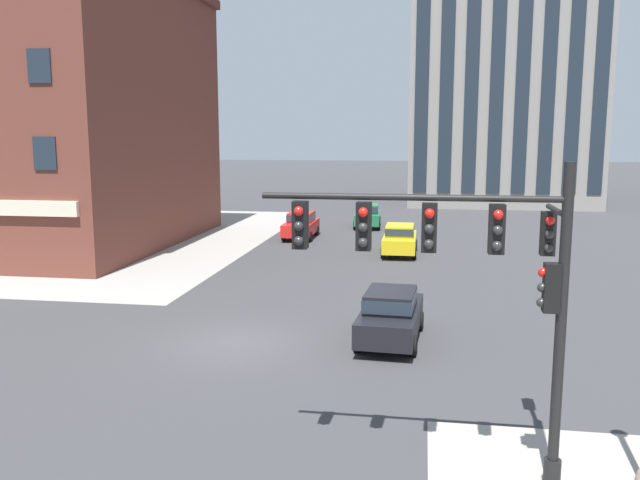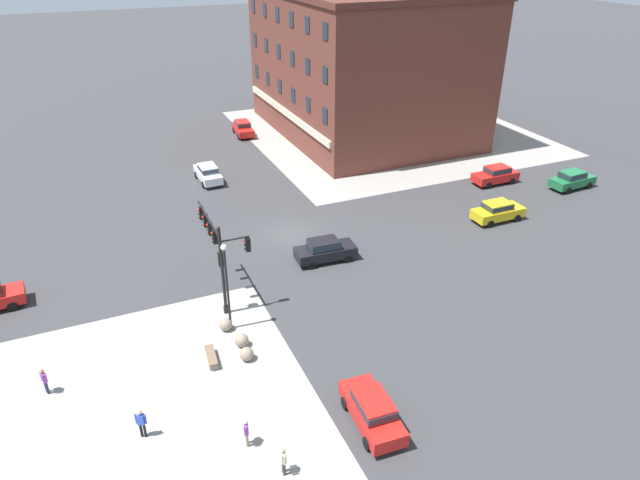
# 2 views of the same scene
# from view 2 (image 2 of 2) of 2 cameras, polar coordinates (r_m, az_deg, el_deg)

# --- Properties ---
(ground_plane) EXTENTS (320.00, 320.00, 0.00)m
(ground_plane) POSITION_cam_2_polar(r_m,az_deg,el_deg) (45.35, -3.05, 0.57)
(ground_plane) COLOR #38383A
(sidewalk_corner_slab) EXTENTS (20.00, 19.00, 0.02)m
(sidewalk_corner_slab) POSITION_cam_2_polar(r_m,az_deg,el_deg) (30.35, -18.94, -17.87)
(sidewalk_corner_slab) COLOR gray
(sidewalk_corner_slab) RESTS_ON ground
(sidewalk_far_corner) EXTENTS (32.00, 32.00, 0.02)m
(sidewalk_far_corner) POSITION_cam_2_polar(r_m,az_deg,el_deg) (70.06, 6.68, 10.71)
(sidewalk_far_corner) COLOR gray
(sidewalk_far_corner) RESTS_ON ground
(traffic_signal_main) EXTENTS (5.69, 2.09, 6.07)m
(traffic_signal_main) POSITION_cam_2_polar(r_m,az_deg,el_deg) (35.83, -10.19, -0.63)
(traffic_signal_main) COLOR black
(traffic_signal_main) RESTS_ON ground
(bollard_sphere_curb_a) EXTENTS (0.79, 0.79, 0.79)m
(bollard_sphere_curb_a) POSITION_cam_2_polar(r_m,az_deg,el_deg) (35.09, -9.42, -8.34)
(bollard_sphere_curb_a) COLOR gray
(bollard_sphere_curb_a) RESTS_ON ground
(bollard_sphere_curb_b) EXTENTS (0.79, 0.79, 0.79)m
(bollard_sphere_curb_b) POSITION_cam_2_polar(r_m,az_deg,el_deg) (33.73, -7.84, -9.94)
(bollard_sphere_curb_b) COLOR gray
(bollard_sphere_curb_b) RESTS_ON ground
(bollard_sphere_curb_c) EXTENTS (0.79, 0.79, 0.79)m
(bollard_sphere_curb_c) POSITION_cam_2_polar(r_m,az_deg,el_deg) (32.75, -7.36, -11.27)
(bollard_sphere_curb_c) COLOR gray
(bollard_sphere_curb_c) RESTS_ON ground
(bench_near_signal) EXTENTS (1.83, 0.62, 0.49)m
(bench_near_signal) POSITION_cam_2_polar(r_m,az_deg,el_deg) (33.00, -10.84, -11.41)
(bench_near_signal) COLOR brown
(bench_near_signal) RESTS_ON ground
(pedestrian_near_bench) EXTENTS (0.54, 0.27, 1.56)m
(pedestrian_near_bench) POSITION_cam_2_polar(r_m,az_deg,el_deg) (27.97, -7.40, -18.46)
(pedestrian_near_bench) COLOR gray
(pedestrian_near_bench) RESTS_ON ground
(pedestrian_at_curb) EXTENTS (0.33, 0.50, 1.67)m
(pedestrian_at_curb) POSITION_cam_2_polar(r_m,az_deg,el_deg) (29.29, -17.48, -16.99)
(pedestrian_at_curb) COLOR black
(pedestrian_at_curb) RESTS_ON ground
(pedestrian_walking_east) EXTENTS (0.51, 0.32, 1.57)m
(pedestrian_walking_east) POSITION_cam_2_polar(r_m,az_deg,el_deg) (33.38, -25.91, -12.49)
(pedestrian_walking_east) COLOR #232847
(pedestrian_walking_east) RESTS_ON ground
(pedestrian_with_bag) EXTENTS (0.55, 0.23, 1.55)m
(pedestrian_with_bag) POSITION_cam_2_polar(r_m,az_deg,el_deg) (26.75, -3.69, -21.10)
(pedestrian_with_bag) COLOR #333333
(pedestrian_with_bag) RESTS_ON ground
(street_lamp_corner_near) EXTENTS (0.36, 0.36, 5.82)m
(street_lamp_corner_near) POSITION_cam_2_polar(r_m,az_deg,el_deg) (33.36, -9.36, -3.77)
(street_lamp_corner_near) COLOR black
(street_lamp_corner_near) RESTS_ON ground
(car_main_northbound_far) EXTENTS (1.90, 4.40, 1.68)m
(car_main_northbound_far) POSITION_cam_2_polar(r_m,az_deg,el_deg) (56.90, 17.21, 6.31)
(car_main_northbound_far) COLOR red
(car_main_northbound_far) RESTS_ON ground
(car_main_southbound_near) EXTENTS (2.09, 4.50, 1.68)m
(car_main_southbound_near) POSITION_cam_2_polar(r_m,az_deg,el_deg) (58.26, 23.97, 5.61)
(car_main_southbound_near) COLOR #1E6B3D
(car_main_southbound_near) RESTS_ON ground
(car_main_southbound_far) EXTENTS (4.50, 2.09, 1.68)m
(car_main_southbound_far) POSITION_cam_2_polar(r_m,az_deg,el_deg) (28.75, 5.28, -16.58)
(car_main_southbound_far) COLOR red
(car_main_southbound_far) RESTS_ON ground
(car_cross_eastbound) EXTENTS (4.45, 1.99, 1.68)m
(car_cross_eastbound) POSITION_cam_2_polar(r_m,az_deg,el_deg) (55.80, -11.17, 6.63)
(car_cross_eastbound) COLOR silver
(car_cross_eastbound) RESTS_ON ground
(car_cross_westbound) EXTENTS (2.11, 4.50, 1.68)m
(car_cross_westbound) POSITION_cam_2_polar(r_m,az_deg,el_deg) (41.27, 0.49, -0.95)
(car_cross_westbound) COLOR black
(car_cross_westbound) RESTS_ON ground
(car_parked_curb) EXTENTS (1.90, 4.41, 1.68)m
(car_parked_curb) POSITION_cam_2_polar(r_m,az_deg,el_deg) (49.32, 17.39, 2.84)
(car_parked_curb) COLOR gold
(car_parked_curb) RESTS_ON ground
(car_cross_far) EXTENTS (4.50, 2.09, 1.68)m
(car_cross_far) POSITION_cam_2_polar(r_m,az_deg,el_deg) (68.75, -7.74, 11.10)
(car_cross_far) COLOR red
(car_cross_far) RESTS_ON ground
(storefront_block_near_corner) EXTENTS (26.06, 19.34, 15.93)m
(storefront_block_near_corner) POSITION_cam_2_polar(r_m,az_deg,el_deg) (68.38, 4.36, 17.29)
(storefront_block_near_corner) COLOR brown
(storefront_block_near_corner) RESTS_ON ground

